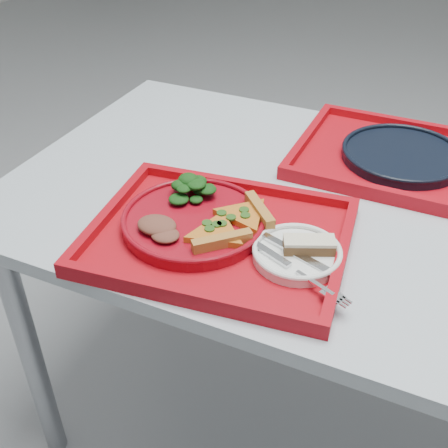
# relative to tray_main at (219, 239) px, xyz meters

# --- Properties ---
(ground) EXTENTS (10.00, 10.00, 0.00)m
(ground) POSITION_rel_tray_main_xyz_m (0.29, 0.21, -0.76)
(ground) COLOR gray
(ground) RESTS_ON ground
(table) EXTENTS (1.60, 0.80, 0.75)m
(table) POSITION_rel_tray_main_xyz_m (0.29, 0.21, -0.08)
(table) COLOR #A9B4BD
(table) RESTS_ON ground
(tray_main) EXTENTS (0.49, 0.40, 0.01)m
(tray_main) POSITION_rel_tray_main_xyz_m (0.00, 0.00, 0.00)
(tray_main) COLOR #A40812
(tray_main) RESTS_ON table
(tray_far) EXTENTS (0.45, 0.35, 0.01)m
(tray_far) POSITION_rel_tray_main_xyz_m (0.24, 0.42, 0.00)
(tray_far) COLOR #A40812
(tray_far) RESTS_ON table
(dinner_plate) EXTENTS (0.26, 0.26, 0.02)m
(dinner_plate) POSITION_rel_tray_main_xyz_m (-0.05, 0.01, 0.02)
(dinner_plate) COLOR maroon
(dinner_plate) RESTS_ON tray_main
(side_plate) EXTENTS (0.15, 0.15, 0.01)m
(side_plate) POSITION_rel_tray_main_xyz_m (0.14, 0.00, 0.01)
(side_plate) COLOR white
(side_plate) RESTS_ON tray_main
(navy_plate) EXTENTS (0.26, 0.26, 0.02)m
(navy_plate) POSITION_rel_tray_main_xyz_m (0.24, 0.42, 0.01)
(navy_plate) COLOR black
(navy_plate) RESTS_ON tray_far
(pizza_slice_a) EXTENTS (0.16, 0.16, 0.02)m
(pizza_slice_a) POSITION_rel_tray_main_xyz_m (0.00, -0.02, 0.03)
(pizza_slice_a) COLOR gold
(pizza_slice_a) RESTS_ON dinner_plate
(pizza_slice_b) EXTENTS (0.15, 0.15, 0.02)m
(pizza_slice_b) POSITION_rel_tray_main_xyz_m (0.03, 0.05, 0.03)
(pizza_slice_b) COLOR gold
(pizza_slice_b) RESTS_ON dinner_plate
(salad_heap) EXTENTS (0.09, 0.08, 0.04)m
(salad_heap) POSITION_rel_tray_main_xyz_m (-0.08, 0.07, 0.05)
(salad_heap) COLOR black
(salad_heap) RESTS_ON dinner_plate
(meat_portion) EXTENTS (0.07, 0.06, 0.02)m
(meat_portion) POSITION_rel_tray_main_xyz_m (-0.10, -0.05, 0.03)
(meat_portion) COLOR brown
(meat_portion) RESTS_ON dinner_plate
(dessert_bar) EXTENTS (0.09, 0.07, 0.02)m
(dessert_bar) POSITION_rel_tray_main_xyz_m (0.16, 0.01, 0.03)
(dessert_bar) COLOR #4A2818
(dessert_bar) RESTS_ON side_plate
(knife) EXTENTS (0.18, 0.07, 0.01)m
(knife) POSITION_rel_tray_main_xyz_m (0.14, -0.01, 0.02)
(knife) COLOR silver
(knife) RESTS_ON side_plate
(fork) EXTENTS (0.18, 0.09, 0.01)m
(fork) POSITION_rel_tray_main_xyz_m (0.16, -0.05, 0.02)
(fork) COLOR silver
(fork) RESTS_ON side_plate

